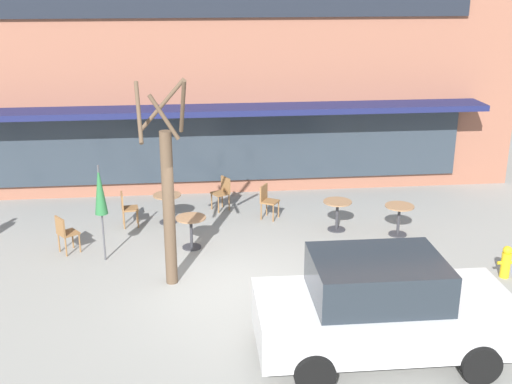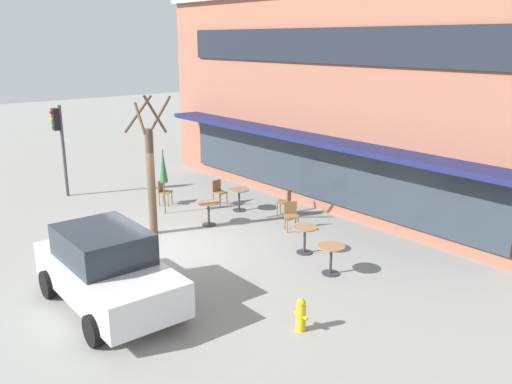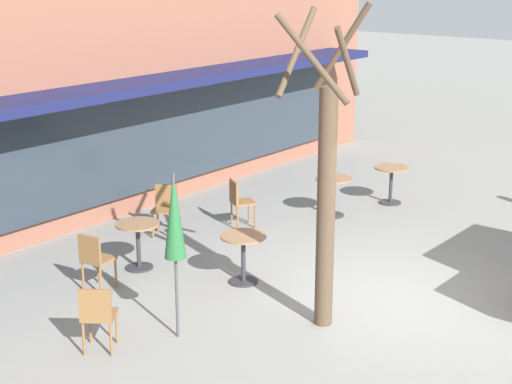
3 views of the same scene
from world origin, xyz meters
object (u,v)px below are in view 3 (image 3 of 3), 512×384
street_tree (325,188)px  cafe_table_streetside (391,179)px  patio_umbrella_green_folded (174,218)px  cafe_table_mid_patio (138,238)px  cafe_chair_3 (165,206)px  cafe_table_by_tree (333,190)px  cafe_chair_1 (98,314)px  cafe_chair_0 (95,257)px  cafe_chair_2 (239,200)px  cafe_table_near_wall (243,251)px

street_tree → cafe_table_streetside: bearing=19.9°
patio_umbrella_green_folded → street_tree: size_ratio=0.52×
cafe_table_streetside → cafe_table_mid_patio: bearing=165.9°
cafe_table_mid_patio → cafe_chair_3: size_ratio=0.85×
cafe_table_by_tree → cafe_chair_1: cafe_chair_1 is taller
cafe_chair_0 → cafe_chair_2: same height
cafe_table_streetside → street_tree: (-5.45, -1.98, 1.38)m
cafe_table_near_wall → cafe_table_streetside: same height
cafe_chair_2 → cafe_chair_3: 1.37m
cafe_table_by_tree → patio_umbrella_green_folded: size_ratio=0.35×
cafe_chair_3 → cafe_chair_0: bearing=-158.1°
patio_umbrella_green_folded → cafe_chair_1: patio_umbrella_green_folded is taller
patio_umbrella_green_folded → cafe_chair_3: bearing=46.8°
cafe_table_near_wall → cafe_chair_2: 2.62m
cafe_table_near_wall → cafe_table_by_tree: bearing=11.3°
cafe_table_near_wall → cafe_table_mid_patio: (-0.59, 1.66, 0.00)m
cafe_chair_2 → cafe_table_near_wall: bearing=-139.2°
cafe_table_near_wall → cafe_chair_0: (-1.59, 1.52, 0.01)m
cafe_table_near_wall → cafe_chair_0: 2.20m
cafe_table_by_tree → cafe_chair_3: 3.26m
cafe_table_by_tree → cafe_chair_3: cafe_chair_3 is taller
cafe_chair_1 → cafe_table_mid_patio: bearing=36.4°
cafe_table_mid_patio → street_tree: size_ratio=0.18×
cafe_table_near_wall → patio_umbrella_green_folded: patio_umbrella_green_folded is taller
cafe_chair_1 → street_tree: (2.41, -1.72, 1.37)m
cafe_table_streetside → cafe_chair_2: (-3.04, 1.45, 0.01)m
cafe_table_mid_patio → cafe_chair_0: (-1.00, -0.15, 0.01)m
cafe_table_mid_patio → cafe_chair_1: bearing=-143.6°
cafe_table_mid_patio → street_tree: street_tree is taller
cafe_table_by_tree → cafe_chair_2: (-1.62, 0.99, 0.01)m
cafe_table_streetside → cafe_chair_1: (-7.86, -0.25, 0.01)m
cafe_chair_2 → cafe_chair_3: same height
cafe_table_near_wall → cafe_chair_2: (1.98, 1.71, 0.01)m
patio_umbrella_green_folded → cafe_table_streetside: bearing=5.9°
cafe_chair_0 → cafe_table_by_tree: bearing=-8.7°
cafe_table_by_tree → street_tree: size_ratio=0.18×
cafe_table_near_wall → cafe_table_mid_patio: bearing=109.4°
cafe_table_mid_patio → cafe_chair_2: 2.57m
patio_umbrella_green_folded → cafe_chair_1: (-0.92, 0.47, -1.10)m
cafe_table_mid_patio → cafe_table_by_tree: bearing=-12.7°
cafe_table_near_wall → cafe_table_by_tree: same height
cafe_chair_2 → street_tree: street_tree is taller
cafe_table_near_wall → street_tree: 2.25m
cafe_table_near_wall → cafe_chair_1: 2.84m
cafe_table_by_tree → patio_umbrella_green_folded: (-5.52, -1.19, 1.11)m
cafe_table_streetside → cafe_chair_2: 3.37m
cafe_chair_2 → cafe_chair_3: (-1.12, 0.79, 0.00)m
cafe_chair_1 → patio_umbrella_green_folded: bearing=-27.1°
cafe_chair_0 → cafe_chair_1: size_ratio=1.00×
cafe_chair_3 → street_tree: street_tree is taller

